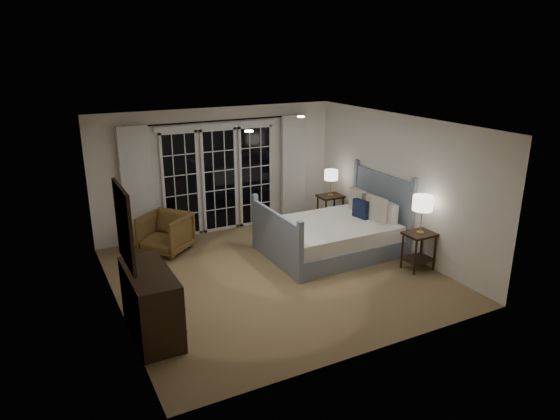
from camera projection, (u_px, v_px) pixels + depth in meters
name	position (u px, v px, depth m)	size (l,w,h in m)	color
floor	(275.00, 275.00, 8.28)	(5.00, 5.00, 0.00)	#94774F
ceiling	(275.00, 124.00, 7.50)	(5.00, 5.00, 0.00)	white
wall_left	(111.00, 228.00, 6.79)	(0.02, 5.00, 2.50)	white
wall_right	(398.00, 184.00, 8.98)	(0.02, 5.00, 2.50)	white
wall_back	(219.00, 170.00, 10.00)	(5.00, 0.02, 2.50)	white
wall_front	(372.00, 260.00, 5.78)	(5.00, 0.02, 2.50)	white
french_doors	(220.00, 179.00, 10.01)	(2.50, 0.04, 2.20)	black
curtain_rod	(218.00, 121.00, 9.60)	(0.03, 0.03, 3.50)	black
curtain_left	(137.00, 187.00, 9.20)	(0.55, 0.10, 2.25)	white
curtain_right	(293.00, 168.00, 10.65)	(0.55, 0.10, 2.25)	white
downlight_a	(301.00, 117.00, 8.36)	(0.12, 0.12, 0.01)	white
downlight_b	(249.00, 131.00, 6.90)	(0.12, 0.12, 0.01)	white
bed	(334.00, 234.00, 9.12)	(2.33, 1.68, 1.36)	gray
nightstand_left	(419.00, 245.00, 8.37)	(0.50, 0.40, 0.66)	black
nightstand_right	(330.00, 206.00, 10.49)	(0.50, 0.40, 0.65)	black
lamp_left	(423.00, 203.00, 8.15)	(0.33, 0.33, 0.64)	tan
lamp_right	(331.00, 175.00, 10.29)	(0.28, 0.28, 0.54)	tan
armchair	(166.00, 233.00, 9.12)	(0.78, 0.80, 0.73)	brown
dresser	(151.00, 303.00, 6.43)	(0.54, 1.28, 0.91)	black
mirror	(124.00, 226.00, 5.99)	(0.05, 0.85, 1.00)	black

